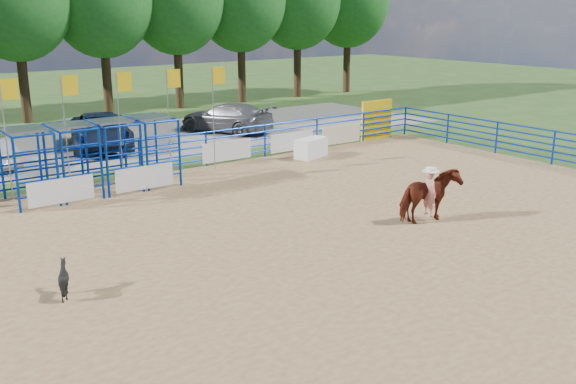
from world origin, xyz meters
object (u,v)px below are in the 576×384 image
(announcer_table, at_px, (311,148))
(car_d, at_px, (226,118))
(calf, at_px, (64,279))
(horse_and_rider, at_px, (430,194))
(car_c, at_px, (101,131))

(announcer_table, bearing_deg, car_d, 87.79)
(calf, distance_m, car_d, 21.05)
(announcer_table, bearing_deg, calf, -149.51)
(car_d, bearing_deg, horse_and_rider, 56.52)
(calf, bearing_deg, car_d, -69.93)
(calf, relative_size, car_d, 0.15)
(announcer_table, xyz_separation_m, car_d, (0.30, 7.78, 0.34))
(announcer_table, height_order, horse_and_rider, horse_and_rider)
(announcer_table, bearing_deg, car_c, 131.59)
(announcer_table, height_order, calf, announcer_table)
(horse_and_rider, distance_m, car_c, 17.45)
(horse_and_rider, relative_size, car_d, 0.46)
(announcer_table, bearing_deg, horse_and_rider, -106.50)
(calf, xyz_separation_m, car_d, (13.91, 15.79, 0.36))
(calf, height_order, car_d, car_d)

